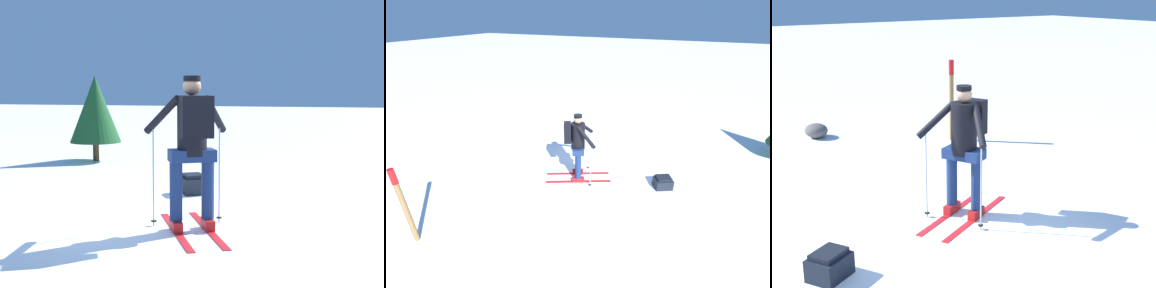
% 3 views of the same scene
% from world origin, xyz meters
% --- Properties ---
extents(ground_plane, '(80.00, 80.00, 0.00)m').
position_xyz_m(ground_plane, '(0.00, 0.00, 0.00)').
color(ground_plane, white).
extents(skier, '(1.23, 1.74, 1.81)m').
position_xyz_m(skier, '(0.54, -0.26, 1.05)').
color(skier, red).
rests_on(skier, ground_plane).
extents(dropped_backpack, '(0.51, 0.54, 0.31)m').
position_xyz_m(dropped_backpack, '(0.01, 1.89, 0.15)').
color(dropped_backpack, black).
rests_on(dropped_backpack, ground_plane).
extents(trail_marker, '(0.11, 0.11, 1.64)m').
position_xyz_m(trail_marker, '(3.79, -2.20, 0.95)').
color(trail_marker, olive).
rests_on(trail_marker, ground_plane).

